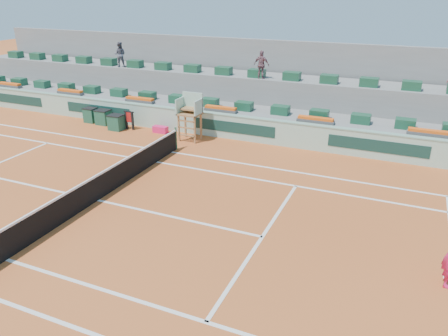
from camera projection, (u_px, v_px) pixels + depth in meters
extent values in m
plane|color=#AB4E21|center=(98.00, 200.00, 16.11)|extent=(90.00, 90.00, 0.00)
cube|color=gray|center=(217.00, 113.00, 24.93)|extent=(36.00, 4.00, 1.20)
cube|color=gray|center=(228.00, 95.00, 26.01)|extent=(36.00, 2.40, 2.60)
cube|color=gray|center=(238.00, 75.00, 27.02)|extent=(36.00, 0.40, 4.40)
cube|color=#EE1F66|center=(160.00, 129.00, 23.42)|extent=(0.81, 0.36, 0.36)
imported|color=#4F4F5C|center=(120.00, 54.00, 27.07)|extent=(0.90, 0.81, 1.52)
imported|color=#7A515C|center=(262.00, 65.00, 23.61)|extent=(0.91, 0.44, 1.51)
cube|color=white|center=(172.00, 152.00, 20.75)|extent=(23.77, 0.12, 0.01)
cube|color=white|center=(7.00, 260.00, 12.62)|extent=(23.77, 0.12, 0.01)
cube|color=white|center=(157.00, 162.00, 19.59)|extent=(23.77, 0.12, 0.01)
cube|color=white|center=(262.00, 237.00, 13.76)|extent=(0.12, 8.23, 0.01)
cube|color=white|center=(98.00, 200.00, 16.11)|extent=(12.80, 0.12, 0.01)
cube|color=black|center=(96.00, 189.00, 15.93)|extent=(0.03, 11.87, 0.92)
cube|color=white|center=(95.00, 177.00, 15.74)|extent=(0.06, 11.87, 0.07)
cylinder|color=#214D33|center=(176.00, 138.00, 20.92)|extent=(0.10, 0.10, 1.10)
cube|color=#9FC8B4|center=(200.00, 123.00, 23.07)|extent=(36.00, 0.30, 1.20)
cube|color=#7AA48F|center=(199.00, 111.00, 22.82)|extent=(36.00, 0.34, 0.06)
cube|color=#143831|center=(15.00, 99.00, 27.67)|extent=(4.40, 0.02, 0.56)
cube|color=#143831|center=(98.00, 110.00, 25.29)|extent=(4.40, 0.02, 0.56)
cube|color=#143831|center=(233.00, 128.00, 22.18)|extent=(4.40, 0.02, 0.56)
cube|color=#143831|center=(377.00, 146.00, 19.62)|extent=(4.40, 0.02, 0.56)
cube|color=#946438|center=(179.00, 128.00, 21.98)|extent=(0.08, 0.08, 1.35)
cube|color=#946438|center=(195.00, 130.00, 21.65)|extent=(0.08, 0.08, 1.35)
cube|color=#946438|center=(185.00, 125.00, 22.57)|extent=(0.08, 0.08, 1.35)
cube|color=#946438|center=(201.00, 127.00, 22.24)|extent=(0.08, 0.08, 1.35)
cube|color=#946438|center=(190.00, 114.00, 21.83)|extent=(1.10, 0.90, 0.08)
cube|color=#9FC8B4|center=(193.00, 102.00, 21.95)|extent=(1.10, 0.08, 1.00)
cube|color=#9FC8B4|center=(180.00, 106.00, 21.88)|extent=(0.06, 0.90, 0.80)
cube|color=#9FC8B4|center=(199.00, 108.00, 21.50)|extent=(0.06, 0.90, 0.80)
cube|color=#946438|center=(190.00, 109.00, 21.82)|extent=(0.80, 0.60, 0.08)
cube|color=#946438|center=(187.00, 136.00, 21.94)|extent=(0.90, 0.08, 0.06)
cube|color=#946438|center=(187.00, 128.00, 21.78)|extent=(0.90, 0.08, 0.06)
cube|color=#946438|center=(186.00, 121.00, 21.65)|extent=(0.90, 0.08, 0.06)
cube|color=#184930|center=(19.00, 82.00, 28.97)|extent=(0.90, 0.60, 0.44)
cube|color=#184930|center=(42.00, 84.00, 28.24)|extent=(0.90, 0.60, 0.44)
cube|color=#184930|center=(66.00, 87.00, 27.51)|extent=(0.90, 0.60, 0.44)
cube|color=#184930|center=(92.00, 89.00, 26.78)|extent=(0.90, 0.60, 0.44)
cube|color=#184930|center=(119.00, 92.00, 26.05)|extent=(0.90, 0.60, 0.44)
cube|color=#184930|center=(148.00, 95.00, 25.31)|extent=(0.90, 0.60, 0.44)
cube|color=#184930|center=(178.00, 99.00, 24.58)|extent=(0.90, 0.60, 0.44)
cube|color=#184930|center=(210.00, 102.00, 23.85)|extent=(0.90, 0.60, 0.44)
cube|color=#184930|center=(244.00, 106.00, 23.12)|extent=(0.90, 0.60, 0.44)
cube|color=#184930|center=(280.00, 110.00, 22.39)|extent=(0.90, 0.60, 0.44)
cube|color=#184930|center=(319.00, 114.00, 21.65)|extent=(0.90, 0.60, 0.44)
cube|color=#184930|center=(361.00, 119.00, 20.92)|extent=(0.90, 0.60, 0.44)
cube|color=#184930|center=(405.00, 124.00, 20.19)|extent=(0.90, 0.60, 0.44)
cube|color=#184930|center=(16.00, 54.00, 30.77)|extent=(0.90, 0.60, 0.44)
cube|color=#184930|center=(37.00, 56.00, 30.04)|extent=(0.90, 0.60, 0.44)
cube|color=#184930|center=(60.00, 58.00, 29.31)|extent=(0.90, 0.60, 0.44)
cube|color=#184930|center=(84.00, 60.00, 28.57)|extent=(0.90, 0.60, 0.44)
cube|color=#184930|center=(109.00, 62.00, 27.84)|extent=(0.90, 0.60, 0.44)
cube|color=#184930|center=(135.00, 64.00, 27.11)|extent=(0.90, 0.60, 0.44)
cube|color=#184930|center=(163.00, 66.00, 26.38)|extent=(0.90, 0.60, 0.44)
cube|color=#184930|center=(193.00, 68.00, 25.65)|extent=(0.90, 0.60, 0.44)
cube|color=#184930|center=(224.00, 71.00, 24.91)|extent=(0.90, 0.60, 0.44)
cube|color=#184930|center=(257.00, 73.00, 24.18)|extent=(0.90, 0.60, 0.44)
cube|color=#184930|center=(292.00, 76.00, 23.45)|extent=(0.90, 0.60, 0.44)
cube|color=#184930|center=(329.00, 79.00, 22.72)|extent=(0.90, 0.60, 0.44)
cube|color=#184930|center=(369.00, 82.00, 21.99)|extent=(0.90, 0.60, 0.44)
cube|color=#184930|center=(412.00, 85.00, 21.25)|extent=(0.90, 0.60, 0.44)
cube|color=#4D4D4D|center=(10.00, 86.00, 28.35)|extent=(1.80, 0.36, 0.16)
cube|color=#EB5613|center=(9.00, 84.00, 28.30)|extent=(1.70, 0.32, 0.12)
cube|color=#4D4D4D|center=(70.00, 93.00, 26.52)|extent=(1.80, 0.36, 0.16)
cube|color=#EB5613|center=(70.00, 91.00, 26.47)|extent=(1.70, 0.32, 0.12)
cube|color=#4D4D4D|center=(140.00, 101.00, 24.69)|extent=(1.80, 0.36, 0.16)
cube|color=#EB5613|center=(140.00, 99.00, 24.64)|extent=(1.70, 0.32, 0.12)
cube|color=#4D4D4D|center=(221.00, 110.00, 22.86)|extent=(1.80, 0.36, 0.16)
cube|color=#EB5613|center=(221.00, 108.00, 22.81)|extent=(1.70, 0.32, 0.12)
cube|color=#4D4D4D|center=(315.00, 121.00, 21.03)|extent=(1.80, 0.36, 0.16)
cube|color=#EB5613|center=(316.00, 118.00, 20.98)|extent=(1.70, 0.32, 0.12)
cube|color=#4D4D4D|center=(428.00, 134.00, 19.20)|extent=(1.80, 0.36, 0.16)
cube|color=#EB5613|center=(429.00, 131.00, 19.15)|extent=(1.70, 0.32, 0.12)
cube|color=#1A4E39|center=(116.00, 123.00, 23.81)|extent=(0.74, 0.64, 0.80)
cube|color=black|center=(115.00, 115.00, 23.65)|extent=(0.79, 0.68, 0.04)
cube|color=#1A4E39|center=(103.00, 117.00, 24.76)|extent=(0.75, 0.64, 0.80)
cube|color=black|center=(102.00, 110.00, 24.59)|extent=(0.79, 0.69, 0.04)
cube|color=#1A4E39|center=(91.00, 115.00, 25.14)|extent=(0.66, 0.56, 0.80)
cube|color=black|center=(90.00, 108.00, 24.98)|extent=(0.70, 0.60, 0.04)
cube|color=black|center=(126.00, 120.00, 23.91)|extent=(0.10, 0.10, 1.00)
cube|color=black|center=(133.00, 121.00, 23.76)|extent=(0.10, 0.10, 1.00)
cube|color=black|center=(129.00, 112.00, 23.64)|extent=(0.61, 0.08, 0.06)
cube|color=red|center=(129.00, 117.00, 23.74)|extent=(0.45, 0.04, 0.56)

